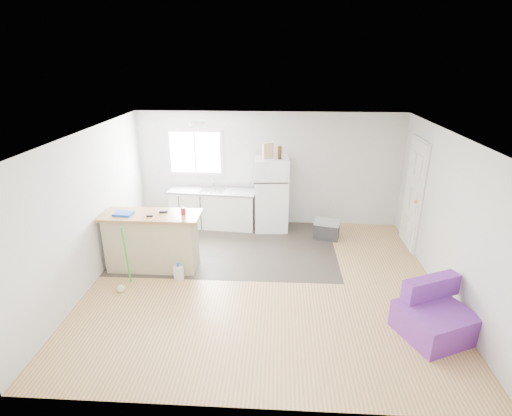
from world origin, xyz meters
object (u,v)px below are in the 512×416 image
(peninsula, at_px, (152,241))
(bottle_right, at_px, (279,152))
(mop, at_px, (123,277))
(cardboard_box, at_px, (268,151))
(kitchen_cabinets, at_px, (213,208))
(blue_tray, at_px, (123,214))
(cleaner_jug, at_px, (179,273))
(red_cup, at_px, (183,211))
(refrigerator, at_px, (271,194))
(cooler, at_px, (327,229))
(purple_seat, at_px, (434,317))
(bottle_left, at_px, (280,153))

(peninsula, relative_size, bottle_right, 6.53)
(mop, xyz_separation_m, cardboard_box, (2.16, 2.47, 1.45))
(mop, bearing_deg, kitchen_cabinets, 53.35)
(blue_tray, height_order, cardboard_box, cardboard_box)
(cleaner_jug, xyz_separation_m, red_cup, (0.05, 0.39, 0.93))
(refrigerator, height_order, cleaner_jug, refrigerator)
(mop, height_order, blue_tray, mop)
(cooler, xyz_separation_m, purple_seat, (1.09, -2.87, 0.06))
(refrigerator, distance_m, blue_tray, 3.04)
(cardboard_box, bearing_deg, kitchen_cabinets, 173.84)
(red_cup, bearing_deg, purple_seat, -22.62)
(purple_seat, bearing_deg, bottle_right, 98.32)
(kitchen_cabinets, bearing_deg, purple_seat, -39.24)
(cardboard_box, height_order, bottle_right, cardboard_box)
(mop, xyz_separation_m, bottle_right, (2.39, 2.50, 1.43))
(refrigerator, relative_size, cleaner_jug, 5.22)
(cooler, bearing_deg, kitchen_cabinets, -176.59)
(kitchen_cabinets, distance_m, mop, 2.79)
(kitchen_cabinets, height_order, cardboard_box, cardboard_box)
(red_cup, bearing_deg, mop, -137.50)
(mop, relative_size, cardboard_box, 3.76)
(peninsula, relative_size, mop, 1.45)
(purple_seat, height_order, cardboard_box, cardboard_box)
(cardboard_box, bearing_deg, refrigerator, 45.59)
(peninsula, distance_m, bottle_left, 2.96)
(kitchen_cabinets, distance_m, bottle_right, 1.86)
(purple_seat, relative_size, bottle_left, 4.34)
(cardboard_box, relative_size, bottle_left, 1.20)
(cardboard_box, bearing_deg, cleaner_jug, -123.35)
(purple_seat, xyz_separation_m, bottle_left, (-2.06, 3.20, 1.41))
(bottle_left, height_order, bottle_right, same)
(cleaner_jug, height_order, mop, mop)
(bottle_right, bearing_deg, cooler, -21.26)
(purple_seat, relative_size, bottle_right, 4.34)
(kitchen_cabinets, bearing_deg, red_cup, -90.69)
(cleaner_jug, distance_m, bottle_left, 3.04)
(refrigerator, distance_m, bottle_right, 0.91)
(purple_seat, distance_m, cardboard_box, 4.21)
(purple_seat, relative_size, cardboard_box, 3.61)
(peninsula, height_order, cooler, peninsula)
(refrigerator, distance_m, purple_seat, 4.01)
(peninsula, relative_size, refrigerator, 1.06)
(blue_tray, bearing_deg, cooler, 22.04)
(kitchen_cabinets, xyz_separation_m, mop, (-1.01, -2.59, -0.18))
(red_cup, bearing_deg, peninsula, -178.78)
(mop, relative_size, blue_tray, 3.76)
(peninsula, distance_m, cleaner_jug, 0.75)
(cooler, relative_size, mop, 0.50)
(purple_seat, relative_size, blue_tray, 3.61)
(blue_tray, bearing_deg, peninsula, 7.75)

